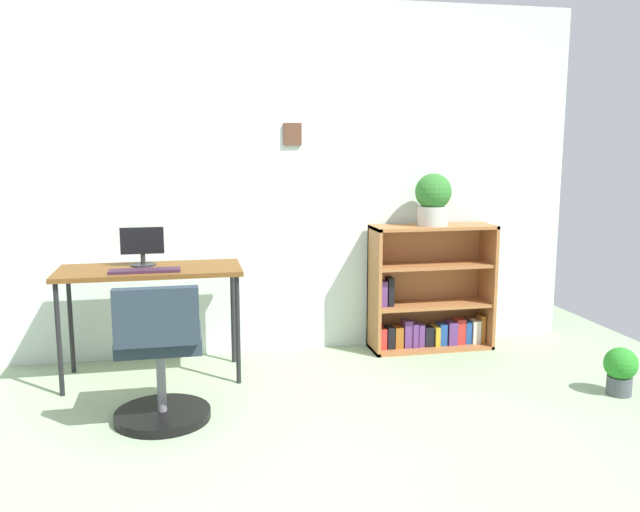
% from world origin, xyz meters
% --- Properties ---
extents(ground_plane, '(6.24, 6.24, 0.00)m').
position_xyz_m(ground_plane, '(0.00, 0.00, 0.00)').
color(ground_plane, '#8FA983').
extents(wall_back, '(5.20, 0.12, 2.49)m').
position_xyz_m(wall_back, '(0.00, 2.15, 1.25)').
color(wall_back, silver).
rests_on(wall_back, ground_plane).
extents(desk, '(1.14, 0.50, 0.72)m').
position_xyz_m(desk, '(-0.49, 1.68, 0.66)').
color(desk, brown).
rests_on(desk, ground_plane).
extents(monitor, '(0.27, 0.15, 0.25)m').
position_xyz_m(monitor, '(-0.54, 1.76, 0.85)').
color(monitor, '#262628').
rests_on(monitor, desk).
extents(keyboard, '(0.43, 0.11, 0.02)m').
position_xyz_m(keyboard, '(-0.51, 1.54, 0.73)').
color(keyboard, '#351D30').
rests_on(keyboard, desk).
extents(office_chair, '(0.52, 0.54, 0.79)m').
position_xyz_m(office_chair, '(-0.42, 0.93, 0.34)').
color(office_chair, black).
rests_on(office_chair, ground_plane).
extents(bookshelf_low, '(0.90, 0.30, 0.92)m').
position_xyz_m(bookshelf_low, '(1.48, 1.96, 0.40)').
color(bookshelf_low, '#A06336').
rests_on(bookshelf_low, ground_plane).
extents(potted_plant_on_shelf, '(0.26, 0.26, 0.37)m').
position_xyz_m(potted_plant_on_shelf, '(1.48, 1.90, 1.11)').
color(potted_plant_on_shelf, '#B7B2A8').
rests_on(potted_plant_on_shelf, bookshelf_low).
extents(potted_plant_floor, '(0.20, 0.20, 0.29)m').
position_xyz_m(potted_plant_floor, '(2.27, 0.81, 0.16)').
color(potted_plant_floor, '#474C51').
rests_on(potted_plant_floor, ground_plane).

